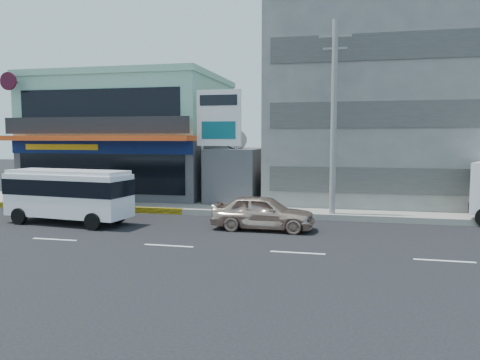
# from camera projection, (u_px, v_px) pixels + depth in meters

# --- Properties ---
(ground) EXTENTS (120.00, 120.00, 0.00)m
(ground) POSITION_uv_depth(u_px,v_px,m) (169.00, 246.00, 18.15)
(ground) COLOR black
(ground) RESTS_ON ground
(sidewalk) EXTENTS (70.00, 5.00, 0.30)m
(sidewalk) POSITION_uv_depth(u_px,v_px,m) (315.00, 210.00, 26.25)
(sidewalk) COLOR gray
(sidewalk) RESTS_ON ground
(shop_building) EXTENTS (12.40, 11.70, 8.00)m
(shop_building) POSITION_uv_depth(u_px,v_px,m) (135.00, 140.00, 33.10)
(shop_building) COLOR #404044
(shop_building) RESTS_ON ground
(concrete_building) EXTENTS (16.00, 12.00, 14.00)m
(concrete_building) POSITION_uv_depth(u_px,v_px,m) (401.00, 93.00, 29.85)
(concrete_building) COLOR gray
(concrete_building) RESTS_ON ground
(gap_structure) EXTENTS (3.00, 6.00, 3.50)m
(gap_structure) POSITION_uv_depth(u_px,v_px,m) (238.00, 176.00, 29.64)
(gap_structure) COLOR #404044
(gap_structure) RESTS_ON ground
(satellite_dish) EXTENTS (1.50, 1.50, 0.15)m
(satellite_dish) POSITION_uv_depth(u_px,v_px,m) (235.00, 147.00, 28.50)
(satellite_dish) COLOR slate
(satellite_dish) RESTS_ON gap_structure
(billboard) EXTENTS (2.60, 0.18, 6.90)m
(billboard) POSITION_uv_depth(u_px,v_px,m) (219.00, 124.00, 26.74)
(billboard) COLOR gray
(billboard) RESTS_ON ground
(utility_pole_near) EXTENTS (1.60, 0.30, 10.00)m
(utility_pole_near) POSITION_uv_depth(u_px,v_px,m) (334.00, 118.00, 23.53)
(utility_pole_near) COLOR #999993
(utility_pole_near) RESTS_ON ground
(minibus) EXTENTS (6.44, 2.78, 2.62)m
(minibus) POSITION_uv_depth(u_px,v_px,m) (68.00, 192.00, 22.64)
(minibus) COLOR white
(minibus) RESTS_ON ground
(sedan) EXTENTS (4.72, 1.97, 1.60)m
(sedan) POSITION_uv_depth(u_px,v_px,m) (263.00, 212.00, 21.28)
(sedan) COLOR beige
(sedan) RESTS_ON ground
(motorcycle_rider) EXTENTS (1.70, 0.78, 2.10)m
(motorcycle_rider) POSITION_uv_depth(u_px,v_px,m) (73.00, 200.00, 25.98)
(motorcycle_rider) COLOR #560C10
(motorcycle_rider) RESTS_ON ground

